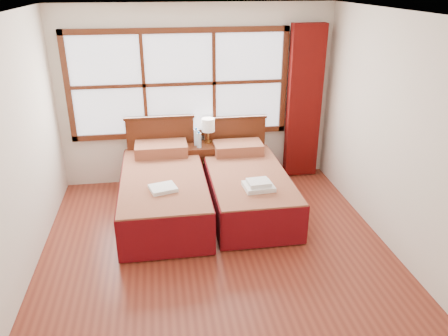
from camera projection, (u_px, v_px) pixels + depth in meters
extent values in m
plane|color=maroon|center=(219.00, 260.00, 4.88)|extent=(4.50, 4.50, 0.00)
plane|color=white|center=(218.00, 15.00, 3.84)|extent=(4.50, 4.50, 0.00)
plane|color=silver|center=(197.00, 96.00, 6.40)|extent=(4.00, 0.00, 4.00)
plane|color=silver|center=(7.00, 164.00, 4.08)|extent=(0.00, 4.50, 4.50)
plane|color=silver|center=(404.00, 141.00, 4.64)|extent=(0.00, 4.50, 4.50)
cube|color=white|center=(179.00, 84.00, 6.26)|extent=(3.00, 0.02, 1.40)
cube|color=#4E2211|center=(181.00, 133.00, 6.54)|extent=(3.16, 0.06, 0.08)
cube|color=#4E2211|center=(177.00, 30.00, 5.94)|extent=(3.16, 0.06, 0.08)
cube|color=#4E2211|center=(68.00, 88.00, 6.02)|extent=(0.08, 0.06, 1.56)
cube|color=#4E2211|center=(284.00, 81.00, 6.45)|extent=(0.08, 0.06, 1.56)
cube|color=#4E2211|center=(144.00, 85.00, 6.17)|extent=(0.05, 0.05, 1.40)
cube|color=#4E2211|center=(214.00, 83.00, 6.31)|extent=(0.05, 0.05, 1.40)
cube|color=#4E2211|center=(179.00, 84.00, 6.24)|extent=(3.00, 0.05, 0.05)
cube|color=#5D0C09|center=(304.00, 103.00, 6.55)|extent=(0.50, 0.16, 2.30)
cube|color=#3D1A0C|center=(165.00, 204.00, 5.77)|extent=(0.94, 1.89, 0.31)
cube|color=#63130E|center=(163.00, 185.00, 5.65)|extent=(1.06, 2.09, 0.26)
cube|color=#660A0F|center=(123.00, 198.00, 5.64)|extent=(0.03, 2.09, 0.52)
cube|color=#660A0F|center=(204.00, 193.00, 5.79)|extent=(0.03, 2.09, 0.52)
cube|color=#660A0F|center=(167.00, 239.00, 4.77)|extent=(1.06, 0.03, 0.52)
cube|color=#63130E|center=(161.00, 149.00, 6.26)|extent=(0.74, 0.43, 0.16)
cube|color=#4E2211|center=(161.00, 151.00, 6.54)|extent=(0.98, 0.06, 1.03)
cube|color=#3D1A0C|center=(159.00, 118.00, 6.33)|extent=(1.03, 0.08, 0.04)
cube|color=#3D1A0C|center=(247.00, 199.00, 5.93)|extent=(0.89, 1.79, 0.29)
cube|color=#63130E|center=(248.00, 181.00, 5.82)|extent=(1.00, 1.98, 0.24)
cube|color=#660A0F|center=(211.00, 193.00, 5.81)|extent=(0.03, 1.98, 0.50)
cube|color=#660A0F|center=(283.00, 188.00, 5.95)|extent=(0.03, 1.98, 0.50)
cube|color=#660A0F|center=(265.00, 229.00, 4.98)|extent=(1.00, 0.03, 0.50)
cube|color=#63130E|center=(238.00, 148.00, 6.39)|extent=(0.70, 0.41, 0.16)
cube|color=#4E2211|center=(234.00, 149.00, 6.70)|extent=(0.93, 0.06, 0.97)
cube|color=#3D1A0C|center=(235.00, 118.00, 6.50)|extent=(0.97, 0.08, 0.04)
cube|color=#4E2211|center=(202.00, 164.00, 6.57)|extent=(0.48, 0.42, 0.64)
cube|color=#3D1A0C|center=(204.00, 178.00, 6.42)|extent=(0.42, 0.02, 0.19)
cube|color=#3D1A0C|center=(204.00, 162.00, 6.32)|extent=(0.42, 0.02, 0.19)
sphere|color=#AC8B3A|center=(204.00, 179.00, 6.40)|extent=(0.03, 0.03, 0.03)
sphere|color=#AC8B3A|center=(204.00, 163.00, 6.30)|extent=(0.03, 0.03, 0.03)
cube|color=white|center=(163.00, 188.00, 5.22)|extent=(0.36, 0.33, 0.05)
cube|color=white|center=(258.00, 186.00, 5.32)|extent=(0.37, 0.33, 0.06)
cube|color=white|center=(259.00, 183.00, 5.30)|extent=(0.28, 0.25, 0.05)
cylinder|color=#B7803A|center=(208.00, 142.00, 6.51)|extent=(0.12, 0.12, 0.02)
cylinder|color=#B7803A|center=(208.00, 136.00, 6.47)|extent=(0.03, 0.03, 0.16)
cylinder|color=white|center=(208.00, 125.00, 6.40)|extent=(0.19, 0.19, 0.19)
cylinder|color=silver|center=(199.00, 140.00, 6.28)|extent=(0.07, 0.07, 0.22)
cylinder|color=blue|center=(199.00, 132.00, 6.23)|extent=(0.03, 0.03, 0.03)
cylinder|color=silver|center=(196.00, 138.00, 6.37)|extent=(0.07, 0.07, 0.24)
cylinder|color=blue|center=(196.00, 129.00, 6.32)|extent=(0.03, 0.03, 0.03)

